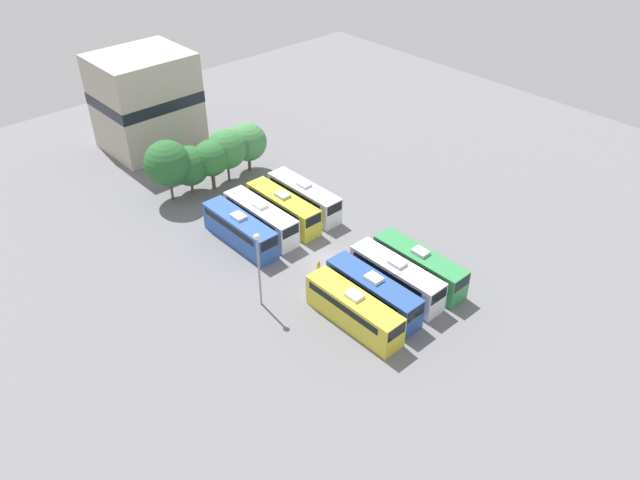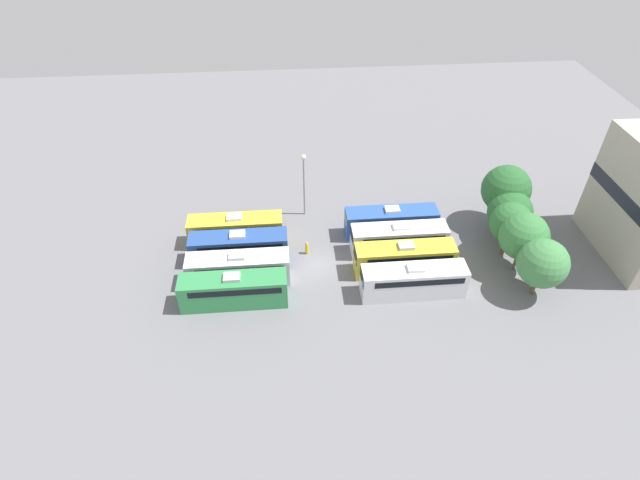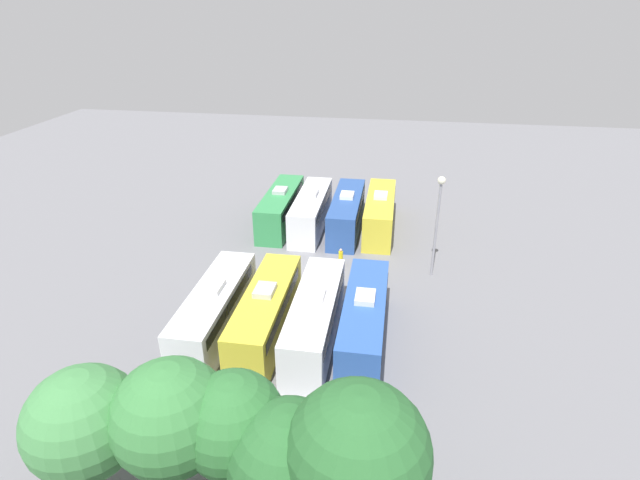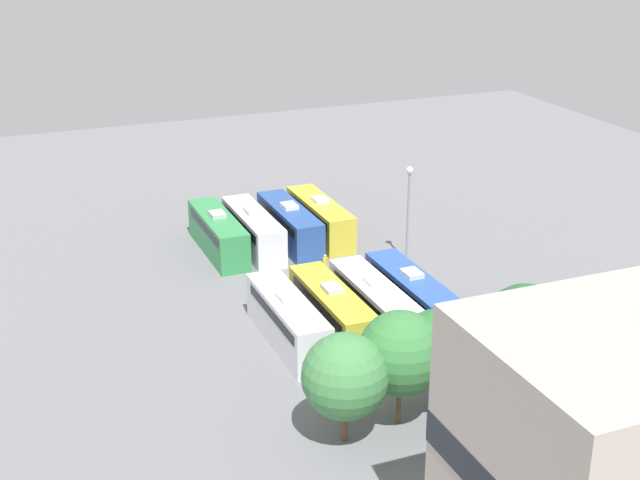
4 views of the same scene
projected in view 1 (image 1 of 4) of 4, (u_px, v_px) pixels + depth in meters
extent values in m
plane|color=slate|center=(325.00, 260.00, 65.77)|extent=(112.20, 112.20, 0.00)
cube|color=gold|center=(354.00, 310.00, 56.81)|extent=(2.51, 10.34, 3.27)
cube|color=black|center=(352.00, 301.00, 56.43)|extent=(2.55, 8.79, 0.72)
cube|color=black|center=(397.00, 332.00, 53.18)|extent=(2.21, 0.08, 1.14)
cube|color=white|center=(354.00, 295.00, 55.77)|extent=(1.20, 1.60, 0.35)
cube|color=#284C93|center=(373.00, 293.00, 58.78)|extent=(2.51, 10.34, 3.27)
cube|color=black|center=(371.00, 284.00, 58.41)|extent=(2.55, 8.79, 0.72)
cube|color=black|center=(416.00, 313.00, 55.15)|extent=(2.21, 0.08, 1.14)
cube|color=white|center=(374.00, 278.00, 57.74)|extent=(1.20, 1.60, 0.35)
cube|color=silver|center=(396.00, 278.00, 60.68)|extent=(2.51, 10.34, 3.27)
cube|color=black|center=(395.00, 269.00, 60.30)|extent=(2.55, 8.79, 0.72)
cube|color=black|center=(439.00, 296.00, 57.05)|extent=(2.21, 0.08, 1.14)
cube|color=#B2B2B7|center=(398.00, 263.00, 59.64)|extent=(1.20, 1.60, 0.35)
cube|color=#338C4C|center=(419.00, 266.00, 62.14)|extent=(2.51, 10.34, 3.27)
cube|color=black|center=(418.00, 258.00, 61.76)|extent=(2.55, 8.79, 0.72)
cube|color=black|center=(462.00, 284.00, 58.50)|extent=(2.21, 0.08, 1.14)
cube|color=#B2B2B7|center=(421.00, 252.00, 61.09)|extent=(1.20, 1.60, 0.35)
cube|color=#2D56A8|center=(240.00, 230.00, 67.35)|extent=(2.51, 10.34, 3.27)
cube|color=black|center=(238.00, 222.00, 66.97)|extent=(2.55, 8.79, 0.72)
cube|color=black|center=(269.00, 244.00, 63.72)|extent=(2.21, 0.08, 1.14)
cube|color=silver|center=(239.00, 216.00, 66.31)|extent=(1.20, 1.60, 0.35)
cube|color=white|center=(261.00, 219.00, 69.21)|extent=(2.51, 10.34, 3.27)
cube|color=black|center=(259.00, 211.00, 68.83)|extent=(2.55, 8.79, 0.72)
cube|color=black|center=(291.00, 231.00, 65.57)|extent=(2.21, 0.08, 1.14)
cube|color=white|center=(260.00, 205.00, 68.16)|extent=(1.20, 1.60, 0.35)
cube|color=gold|center=(283.00, 209.00, 70.92)|extent=(2.51, 10.34, 3.27)
cube|color=black|center=(281.00, 201.00, 70.54)|extent=(2.55, 8.79, 0.72)
cube|color=black|center=(313.00, 220.00, 67.28)|extent=(2.21, 0.08, 1.14)
cube|color=#B2B2B7|center=(283.00, 195.00, 69.87)|extent=(1.20, 1.60, 0.35)
cube|color=silver|center=(304.00, 198.00, 72.86)|extent=(2.51, 10.34, 3.27)
cube|color=black|center=(302.00, 190.00, 72.48)|extent=(2.55, 8.79, 0.72)
cube|color=black|center=(335.00, 209.00, 69.22)|extent=(2.21, 0.08, 1.14)
cube|color=silver|center=(304.00, 184.00, 71.81)|extent=(1.20, 1.60, 0.35)
cylinder|color=gold|center=(319.00, 268.00, 63.51)|extent=(0.36, 0.36, 1.37)
sphere|color=tan|center=(319.00, 262.00, 63.04)|extent=(0.24, 0.24, 0.24)
cylinder|color=gray|center=(259.00, 272.00, 57.78)|extent=(0.20, 0.20, 7.70)
sphere|color=#EAE5C6|center=(257.00, 237.00, 55.46)|extent=(0.60, 0.60, 0.60)
cylinder|color=brown|center=(171.00, 188.00, 74.82)|extent=(0.30, 0.30, 3.04)
sphere|color=#28602D|center=(167.00, 163.00, 72.83)|extent=(5.46, 5.46, 5.46)
cylinder|color=brown|center=(192.00, 185.00, 76.39)|extent=(0.33, 0.33, 2.05)
sphere|color=#28602D|center=(189.00, 166.00, 74.81)|extent=(4.86, 4.86, 4.86)
cylinder|color=brown|center=(213.00, 179.00, 76.99)|extent=(0.46, 0.46, 2.71)
sphere|color=#2D6B33|center=(211.00, 158.00, 75.31)|extent=(4.43, 4.43, 4.43)
cylinder|color=brown|center=(229.00, 171.00, 78.54)|extent=(0.31, 0.31, 2.77)
sphere|color=#387A3D|center=(226.00, 149.00, 76.74)|extent=(4.94, 4.94, 4.94)
cylinder|color=brown|center=(249.00, 162.00, 80.94)|extent=(0.42, 0.42, 2.37)
sphere|color=#428447|center=(248.00, 142.00, 79.27)|extent=(4.86, 4.86, 4.86)
cube|color=#B2A899|center=(146.00, 101.00, 83.91)|extent=(12.01, 10.32, 12.91)
cube|color=black|center=(145.00, 97.00, 83.54)|extent=(12.07, 10.38, 1.55)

